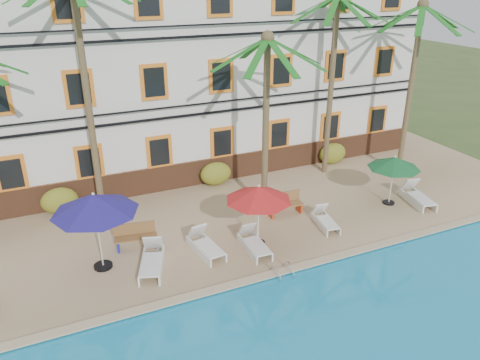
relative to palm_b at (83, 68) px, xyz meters
name	(u,v)px	position (x,y,z in m)	size (l,w,h in m)	color
ground	(258,267)	(4.37, -5.60, -6.28)	(100.00, 100.00, 0.00)	#384C23
pool_deck	(208,205)	(4.37, -0.60, -6.16)	(30.00, 12.00, 0.25)	tan
pool_coping	(270,274)	(4.37, -6.50, -6.00)	(30.00, 0.35, 0.06)	tan
hotel_building	(168,64)	(4.37, 4.38, -0.91)	(25.40, 6.44, 10.22)	silver
palm_b	(83,68)	(0.00, 0.00, 0.00)	(4.51, 4.51, 9.56)	brown
palm_c	(266,99)	(6.37, -2.04, -1.32)	(4.51, 4.51, 7.24)	brown
palm_d	(333,61)	(10.91, 0.19, -0.57)	(4.51, 4.51, 8.54)	brown
palm_e	(414,66)	(14.35, -1.27, -0.80)	(4.51, 4.51, 8.15)	brown
shrub_left	(60,201)	(-1.54, 1.00, -5.48)	(1.50, 0.90, 1.10)	#305B1A
shrub_mid	(216,174)	(5.38, 1.00, -5.48)	(1.50, 0.90, 1.10)	#305B1A
shrub_right	(333,153)	(11.91, 1.00, -5.48)	(1.50, 0.90, 1.10)	#305B1A
umbrella_blue	(95,204)	(-0.60, -3.75, -3.63)	(2.82, 2.82, 2.81)	black
umbrella_red	(259,194)	(4.85, -4.56, -3.99)	(2.40, 2.40, 2.40)	black
umbrella_green	(394,163)	(11.49, -3.92, -4.15)	(2.21, 2.21, 2.22)	black
lounger_b	(152,260)	(0.92, -4.48, -5.73)	(1.35, 2.13, 0.95)	silver
lounger_c	(205,245)	(2.90, -4.28, -5.75)	(0.92, 1.96, 0.89)	silver
lounger_d	(254,243)	(4.55, -4.86, -5.75)	(0.71, 1.84, 0.86)	silver
lounger_e	(325,220)	(7.86, -4.43, -5.78)	(0.86, 1.72, 0.78)	silver
lounger_f	(417,196)	(12.64, -4.35, -5.73)	(1.08, 2.07, 0.93)	silver
bench_left	(136,236)	(0.74, -2.94, -5.56)	(1.56, 0.72, 0.93)	olive
bench_right	(285,203)	(6.89, -2.89, -5.56)	(1.52, 0.53, 0.93)	olive
pool_ladder	(282,274)	(4.76, -6.60, -6.03)	(0.54, 0.74, 0.74)	silver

